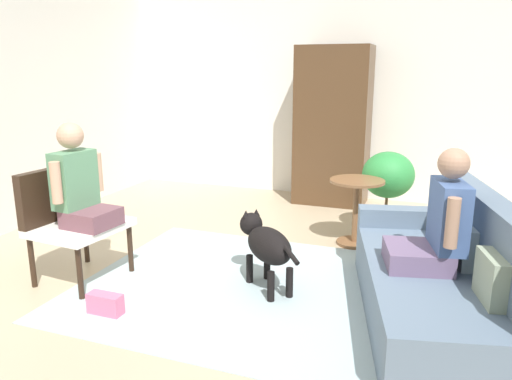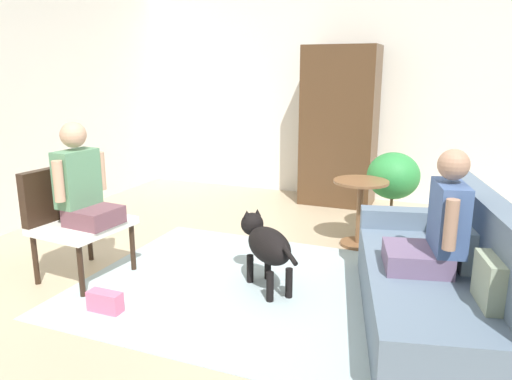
# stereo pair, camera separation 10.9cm
# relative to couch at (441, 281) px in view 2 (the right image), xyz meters

# --- Properties ---
(ground_plane) EXTENTS (7.54, 7.54, 0.00)m
(ground_plane) POSITION_rel_couch_xyz_m (-1.17, 0.09, -0.30)
(ground_plane) COLOR tan
(back_wall) EXTENTS (6.88, 0.12, 2.80)m
(back_wall) POSITION_rel_couch_xyz_m (-1.17, 3.22, 1.10)
(back_wall) COLOR silver
(back_wall) RESTS_ON ground
(area_rug) EXTENTS (2.83, 2.21, 0.01)m
(area_rug) POSITION_rel_couch_xyz_m (-1.33, 0.03, -0.30)
(area_rug) COLOR #9EB2B7
(area_rug) RESTS_ON ground
(couch) EXTENTS (1.27, 2.08, 0.88)m
(couch) POSITION_rel_couch_xyz_m (0.00, 0.00, 0.00)
(couch) COLOR slate
(couch) RESTS_ON ground
(armchair) EXTENTS (0.66, 0.73, 0.92)m
(armchair) POSITION_rel_couch_xyz_m (-2.88, -0.29, 0.25)
(armchair) COLOR black
(armchair) RESTS_ON ground
(person_on_couch) EXTENTS (0.56, 0.55, 0.81)m
(person_on_couch) POSITION_rel_couch_xyz_m (-0.06, -0.04, 0.40)
(person_on_couch) COLOR slate
(person_on_armchair) EXTENTS (0.45, 0.51, 0.82)m
(person_on_armchair) POSITION_rel_couch_xyz_m (-2.73, -0.30, 0.50)
(person_on_armchair) COLOR brown
(round_end_table) EXTENTS (0.53, 0.53, 0.66)m
(round_end_table) POSITION_rel_couch_xyz_m (-0.79, 1.32, 0.11)
(round_end_table) COLOR brown
(round_end_table) RESTS_ON ground
(dog) EXTENTS (0.66, 0.63, 0.57)m
(dog) POSITION_rel_couch_xyz_m (-1.29, 0.07, 0.06)
(dog) COLOR black
(dog) RESTS_ON ground
(potted_plant) EXTENTS (0.53, 0.53, 0.87)m
(potted_plant) POSITION_rel_couch_xyz_m (-0.55, 1.78, 0.28)
(potted_plant) COLOR #4C5156
(potted_plant) RESTS_ON ground
(armoire_cabinet) EXTENTS (0.90, 0.56, 1.98)m
(armoire_cabinet) POSITION_rel_couch_xyz_m (-1.35, 2.81, 0.69)
(armoire_cabinet) COLOR #4C331E
(armoire_cabinet) RESTS_ON ground
(handbag) EXTENTS (0.26, 0.10, 0.15)m
(handbag) POSITION_rel_couch_xyz_m (-2.22, -0.74, -0.23)
(handbag) COLOR #D8668C
(handbag) RESTS_ON ground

